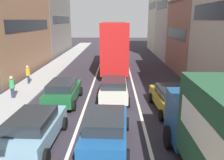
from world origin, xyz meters
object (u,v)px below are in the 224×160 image
wagon_left_lane_second (34,128)px  pedestrian_near_kerb (12,86)px  sedan_centre_lane_second (106,128)px  sedan_left_lane_third (63,91)px  bus_mid_queue_primary (114,44)px  pedestrian_mid_sidewalk (28,74)px  sedan_right_lane_behind_truck (171,98)px  hatchback_centre_lane_third (114,88)px

wagon_left_lane_second → pedestrian_near_kerb: (-3.54, 5.97, 0.15)m
wagon_left_lane_second → sedan_centre_lane_second: bearing=-87.6°
wagon_left_lane_second → sedan_left_lane_third: (0.07, 5.38, 0.00)m
bus_mid_queue_primary → pedestrian_mid_sidewalk: bus_mid_queue_primary is taller
pedestrian_near_kerb → pedestrian_mid_sidewalk: bearing=-136.8°
wagon_left_lane_second → sedan_right_lane_behind_truck: same height
hatchback_centre_lane_third → sedan_right_lane_behind_truck: size_ratio=0.98×
sedan_centre_lane_second → bus_mid_queue_primary: (0.22, 15.71, 2.03)m
hatchback_centre_lane_third → sedan_right_lane_behind_truck: 4.02m
pedestrian_mid_sidewalk → sedan_centre_lane_second: bearing=111.5°
sedan_left_lane_third → sedan_centre_lane_second: bearing=-150.9°
sedan_right_lane_behind_truck → sedan_centre_lane_second: bearing=133.8°
hatchback_centre_lane_third → sedan_right_lane_behind_truck: same height
sedan_centre_lane_second → pedestrian_near_kerb: size_ratio=2.64×
sedan_centre_lane_second → pedestrian_mid_sidewalk: pedestrian_mid_sidewalk is taller
sedan_centre_lane_second → wagon_left_lane_second: same height
sedan_left_lane_third → hatchback_centre_lane_third: bearing=-78.3°
sedan_right_lane_behind_truck → sedan_left_lane_third: bearing=75.9°
sedan_right_lane_behind_truck → bus_mid_queue_primary: bearing=13.8°
sedan_centre_lane_second → sedan_right_lane_behind_truck: size_ratio=1.00×
sedan_centre_lane_second → hatchback_centre_lane_third: (0.29, 6.04, 0.00)m
sedan_centre_lane_second → sedan_left_lane_third: size_ratio=1.02×
wagon_left_lane_second → hatchback_centre_lane_third: 6.96m
wagon_left_lane_second → sedan_left_lane_third: 5.38m
pedestrian_near_kerb → sedan_centre_lane_second: bearing=87.4°
sedan_left_lane_third → pedestrian_mid_sidewalk: (-3.87, 4.30, 0.15)m
hatchback_centre_lane_third → pedestrian_mid_sidewalk: (-7.18, 3.60, 0.15)m
hatchback_centre_lane_third → bus_mid_queue_primary: size_ratio=0.41×
sedan_centre_lane_second → bus_mid_queue_primary: 15.85m
pedestrian_near_kerb → sedan_right_lane_behind_truck: bearing=118.8°
sedan_right_lane_behind_truck → pedestrian_near_kerb: bearing=76.5°
wagon_left_lane_second → bus_mid_queue_primary: size_ratio=0.41×
hatchback_centre_lane_third → pedestrian_near_kerb: pedestrian_near_kerb is taller
sedan_centre_lane_second → sedan_right_lane_behind_truck: 5.51m
wagon_left_lane_second → pedestrian_mid_sidewalk: pedestrian_mid_sidewalk is taller
hatchback_centre_lane_third → sedan_centre_lane_second: bearing=177.1°
wagon_left_lane_second → sedan_right_lane_behind_truck: (6.85, 4.07, 0.00)m
sedan_left_lane_third → bus_mid_queue_primary: 11.05m
sedan_left_lane_third → wagon_left_lane_second: bearing=178.9°
sedan_centre_lane_second → hatchback_centre_lane_third: size_ratio=1.02×
bus_mid_queue_primary → pedestrian_near_kerb: size_ratio=6.35×
sedan_left_lane_third → bus_mid_queue_primary: size_ratio=0.41×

